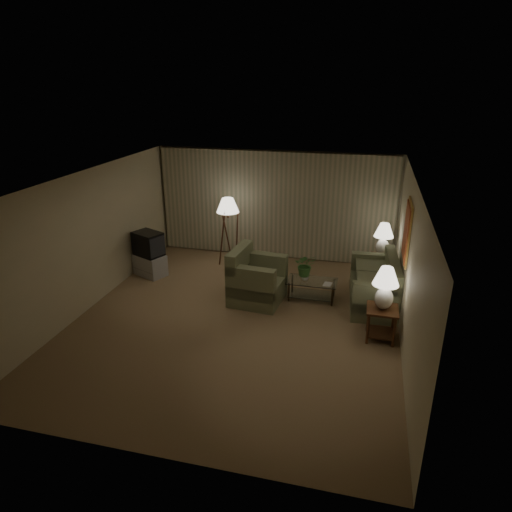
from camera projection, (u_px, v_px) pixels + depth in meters
The scene contains 16 objects.
ground at pixel (237, 319), 8.74m from camera, with size 7.00×7.00×0.00m, color olive.
room_shell at pixel (257, 210), 9.45m from camera, with size 6.04×7.02×2.72m.
sofa at pixel (373, 286), 9.21m from camera, with size 1.87×1.10×0.78m.
armchair at pixel (258, 281), 9.32m from camera, with size 1.23×1.18×0.89m.
side_table_near at pixel (382, 318), 7.95m from camera, with size 0.54×0.54×0.60m.
side_table_far at pixel (381, 264), 10.30m from camera, with size 0.48×0.40×0.60m.
table_lamp_near at pixel (385, 285), 7.72m from camera, with size 0.45×0.45×0.77m.
table_lamp_far at pixel (384, 237), 10.07m from camera, with size 0.43×0.43×0.74m.
coffee_table at pixel (312, 287), 9.44m from camera, with size 1.02×0.56×0.41m.
tv_cabinet at pixel (150, 265), 10.61m from camera, with size 0.85×0.71×0.50m, color #9D9DA0.
crt_tv at pixel (148, 244), 10.42m from camera, with size 0.77×0.67×0.55m, color black.
floor_lamp at pixel (228, 230), 11.03m from camera, with size 0.54×0.54×1.66m.
ottoman at pixel (262, 265), 10.72m from camera, with size 0.63×0.63×0.42m, color #B36A3C.
vase at pixel (305, 277), 9.39m from camera, with size 0.15×0.15×0.15m, color white.
flowers at pixel (306, 263), 9.28m from camera, with size 0.43×0.37×0.48m, color #407D37.
book at pixel (324, 284), 9.24m from camera, with size 0.16×0.22×0.02m, color olive.
Camera 1 is at (2.21, -7.37, 4.35)m, focal length 32.00 mm.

